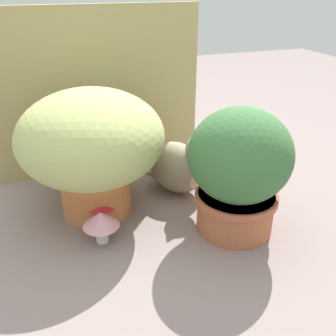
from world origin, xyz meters
The scene contains 7 objects.
ground_plane centered at (0.00, 0.00, 0.00)m, with size 6.00×6.00×0.00m, color gray.
cardboard_backdrop centered at (-0.05, 0.48, 0.37)m, with size 0.94×0.03×0.73m, color tan.
grass_planter centered at (-0.14, 0.12, 0.28)m, with size 0.54×0.54×0.49m.
leafy_planter centered at (0.32, -0.17, 0.24)m, with size 0.35×0.35×0.46m.
cat centered at (0.22, 0.15, 0.12)m, with size 0.28×0.38×0.32m.
mushroom_ornament_pink centered at (-0.15, -0.09, 0.08)m, with size 0.13×0.13×0.12m.
mushroom_ornament_red centered at (-0.14, 0.01, 0.08)m, with size 0.10×0.10×0.12m.
Camera 1 is at (-0.29, -1.17, 0.83)m, focal length 40.48 mm.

